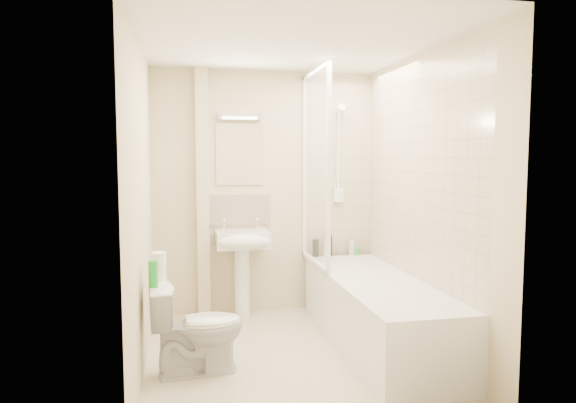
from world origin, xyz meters
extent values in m
plane|color=beige|center=(0.00, 0.00, 0.00)|extent=(2.50, 2.50, 0.00)
cube|color=beige|center=(0.00, 1.25, 1.20)|extent=(2.20, 0.02, 2.40)
cube|color=beige|center=(-1.10, 0.00, 1.20)|extent=(0.02, 2.50, 2.40)
cube|color=beige|center=(1.10, 0.00, 1.20)|extent=(0.02, 2.50, 2.40)
cube|color=white|center=(0.00, 0.00, 2.40)|extent=(2.20, 2.50, 0.02)
cube|color=beige|center=(0.75, 1.24, 1.42)|extent=(0.70, 0.01, 1.75)
cube|color=beige|center=(1.09, 0.11, 1.42)|extent=(0.01, 2.10, 1.75)
cube|color=beige|center=(-0.62, 1.19, 1.20)|extent=(0.12, 0.12, 2.40)
cube|color=beige|center=(-0.26, 1.24, 1.03)|extent=(0.60, 0.02, 0.30)
cube|color=white|center=(-0.26, 1.24, 1.58)|extent=(0.46, 0.01, 0.60)
cube|color=silver|center=(-0.26, 1.22, 1.95)|extent=(0.42, 0.07, 0.07)
cube|color=white|center=(0.75, 0.11, 0.28)|extent=(0.70, 2.10, 0.55)
cube|color=white|center=(0.75, 0.11, 0.49)|extent=(0.56, 1.96, 0.05)
cube|color=white|center=(0.40, 0.80, 1.45)|extent=(0.01, 0.90, 1.80)
cube|color=white|center=(0.40, 1.23, 1.45)|extent=(0.04, 0.04, 1.80)
cube|color=white|center=(0.40, 0.35, 1.45)|extent=(0.04, 0.04, 1.80)
cube|color=white|center=(0.40, 0.80, 2.33)|extent=(0.04, 0.90, 0.04)
cube|color=white|center=(0.40, 0.80, 0.57)|extent=(0.04, 0.90, 0.03)
cylinder|color=white|center=(0.75, 1.22, 1.55)|extent=(0.02, 0.02, 0.90)
cylinder|color=white|center=(0.75, 1.22, 1.10)|extent=(0.05, 0.05, 0.02)
cylinder|color=white|center=(0.75, 1.22, 2.00)|extent=(0.05, 0.05, 0.02)
cylinder|color=white|center=(0.75, 1.15, 2.03)|extent=(0.08, 0.11, 0.11)
cube|color=white|center=(0.75, 1.21, 1.17)|extent=(0.10, 0.05, 0.14)
cylinder|color=white|center=(0.73, 1.19, 1.60)|extent=(0.01, 0.13, 0.84)
cylinder|color=white|center=(-0.26, 1.08, 0.34)|extent=(0.14, 0.14, 0.67)
cube|color=white|center=(-0.26, 1.05, 0.77)|extent=(0.50, 0.38, 0.15)
ellipsoid|color=white|center=(-0.26, 0.88, 0.77)|extent=(0.50, 0.21, 0.15)
cube|color=silver|center=(-0.26, 1.05, 0.83)|extent=(0.35, 0.25, 0.04)
cylinder|color=white|center=(-0.42, 1.16, 0.89)|extent=(0.03, 0.03, 0.10)
cylinder|color=white|center=(-0.09, 1.16, 0.89)|extent=(0.03, 0.03, 0.10)
sphere|color=white|center=(-0.42, 1.16, 0.95)|extent=(0.04, 0.04, 0.04)
sphere|color=white|center=(-0.09, 1.16, 0.95)|extent=(0.04, 0.04, 0.04)
cylinder|color=black|center=(0.50, 1.16, 0.64)|extent=(0.06, 0.06, 0.17)
cylinder|color=silver|center=(0.61, 1.16, 0.62)|extent=(0.05, 0.05, 0.15)
cylinder|color=black|center=(0.64, 1.16, 0.66)|extent=(0.07, 0.07, 0.21)
cylinder|color=silver|center=(0.88, 1.16, 0.63)|extent=(0.06, 0.06, 0.15)
cylinder|color=green|center=(0.94, 1.16, 0.59)|extent=(0.06, 0.06, 0.09)
imported|color=white|center=(-0.72, -0.15, 0.33)|extent=(0.48, 0.72, 0.67)
cylinder|color=white|center=(-0.98, -0.06, 0.72)|extent=(0.10, 0.10, 0.11)
cylinder|color=white|center=(-0.98, -0.07, 0.83)|extent=(0.10, 0.10, 0.10)
cylinder|color=green|center=(-1.01, -0.26, 0.76)|extent=(0.06, 0.06, 0.18)
camera|label=1|loc=(-0.79, -3.81, 1.56)|focal=32.00mm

